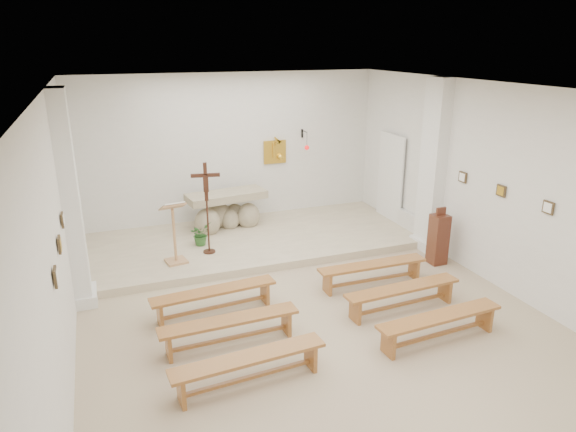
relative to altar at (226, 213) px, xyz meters
name	(u,v)px	position (x,y,z in m)	size (l,w,h in m)	color
ground	(317,322)	(0.35, -4.30, -0.50)	(7.00, 10.00, 0.00)	tan
wall_left	(57,248)	(-3.14, -4.30, 1.25)	(0.02, 10.00, 3.50)	silver
wall_right	(511,192)	(3.84, -4.30, 1.25)	(0.02, 10.00, 3.50)	silver
wall_back	(231,151)	(0.35, 0.69, 1.25)	(7.00, 0.02, 3.50)	silver
ceiling	(322,92)	(0.35, -4.30, 2.99)	(7.00, 10.00, 0.02)	silver
sanctuary_platform	(252,241)	(0.35, -0.80, -0.42)	(6.98, 3.00, 0.15)	beige
pilaster_left	(71,202)	(-3.02, -2.30, 1.25)	(0.26, 0.55, 3.50)	white
pilaster_right	(433,167)	(3.72, -2.30, 1.25)	(0.26, 0.55, 3.50)	white
gold_wall_relief	(275,152)	(1.40, 0.66, 1.15)	(0.55, 0.04, 0.55)	gold
sanctuary_lamp	(306,145)	(2.10, 0.40, 1.31)	(0.11, 0.36, 0.44)	black
station_frame_left_front	(56,277)	(-3.12, -5.10, 1.22)	(0.03, 0.20, 0.20)	#40301C
station_frame_left_mid	(59,244)	(-3.12, -4.10, 1.22)	(0.03, 0.20, 0.20)	#40301C
station_frame_left_rear	(62,220)	(-3.12, -3.10, 1.22)	(0.03, 0.20, 0.20)	#40301C
station_frame_right_front	(548,207)	(3.82, -5.10, 1.22)	(0.03, 0.20, 0.20)	#40301C
station_frame_right_mid	(501,191)	(3.82, -4.10, 1.22)	(0.03, 0.20, 0.20)	#40301C
station_frame_right_rear	(463,177)	(3.82, -3.10, 1.22)	(0.03, 0.20, 0.20)	#40301C
radiator_left	(80,271)	(-3.08, -1.60, -0.23)	(0.10, 0.85, 0.52)	silver
radiator_right	(410,225)	(3.78, -1.60, -0.23)	(0.10, 0.85, 0.52)	silver
altar	(226,213)	(0.00, 0.00, 0.00)	(1.82, 0.91, 0.90)	tan
lectern	(174,232)	(-1.37, -1.56, 0.26)	(0.49, 0.44, 1.23)	tan
crucifix_stand	(207,202)	(-0.68, -1.30, 0.71)	(0.55, 0.24, 1.82)	#391C12
potted_plant	(200,234)	(-0.76, -0.83, -0.11)	(0.42, 0.36, 0.47)	#2D6126
donation_pedestal	(438,239)	(3.45, -3.05, 0.01)	(0.31, 0.31, 1.15)	#522917
bench_left_front	(214,296)	(-1.07, -3.47, -0.18)	(2.02, 0.48, 0.42)	#A3642F
bench_right_front	(372,269)	(1.77, -3.47, -0.18)	(2.01, 0.34, 0.42)	#A3642F
bench_left_second	(230,325)	(-1.07, -4.43, -0.18)	(2.01, 0.37, 0.42)	#A3642F
bench_right_second	(402,293)	(1.77, -4.43, -0.18)	(2.02, 0.42, 0.42)	#A3642F
bench_left_third	(249,363)	(-1.07, -5.40, -0.18)	(2.02, 0.46, 0.42)	#A3642F
bench_right_third	(439,322)	(1.77, -5.40, -0.18)	(2.02, 0.44, 0.42)	#A3642F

